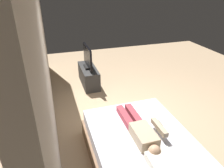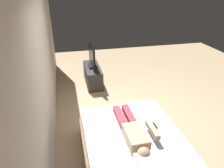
# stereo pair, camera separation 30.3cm
# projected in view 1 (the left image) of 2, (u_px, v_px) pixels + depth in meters

# --- Properties ---
(ground_plane) EXTENTS (10.00, 10.00, 0.00)m
(ground_plane) POSITION_uv_depth(u_px,v_px,m) (132.00, 121.00, 4.36)
(ground_plane) COLOR tan
(back_wall) EXTENTS (6.40, 0.10, 2.80)m
(back_wall) POSITION_uv_depth(u_px,v_px,m) (43.00, 59.00, 3.64)
(back_wall) COLOR beige
(back_wall) RESTS_ON ground
(bed) EXTENTS (1.95, 1.52, 0.54)m
(bed) POSITION_uv_depth(u_px,v_px,m) (141.00, 149.00, 3.26)
(bed) COLOR brown
(bed) RESTS_ON ground
(pillow) EXTENTS (0.48, 0.34, 0.12)m
(pillow) POSITION_uv_depth(u_px,v_px,m) (165.00, 166.00, 2.55)
(pillow) COLOR silver
(pillow) RESTS_ON bed
(person) EXTENTS (1.26, 0.46, 0.18)m
(person) POSITION_uv_depth(u_px,v_px,m) (141.00, 130.00, 3.12)
(person) COLOR tan
(person) RESTS_ON bed
(remote) EXTENTS (0.15, 0.04, 0.02)m
(remote) POSITION_uv_depth(u_px,v_px,m) (159.00, 123.00, 3.39)
(remote) COLOR black
(remote) RESTS_ON bed
(tv_stand) EXTENTS (1.10, 0.40, 0.50)m
(tv_stand) POSITION_uv_depth(u_px,v_px,m) (89.00, 76.00, 5.76)
(tv_stand) COLOR #2D2D2D
(tv_stand) RESTS_ON ground
(tv) EXTENTS (0.88, 0.20, 0.59)m
(tv) POSITION_uv_depth(u_px,v_px,m) (88.00, 58.00, 5.52)
(tv) COLOR black
(tv) RESTS_ON tv_stand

